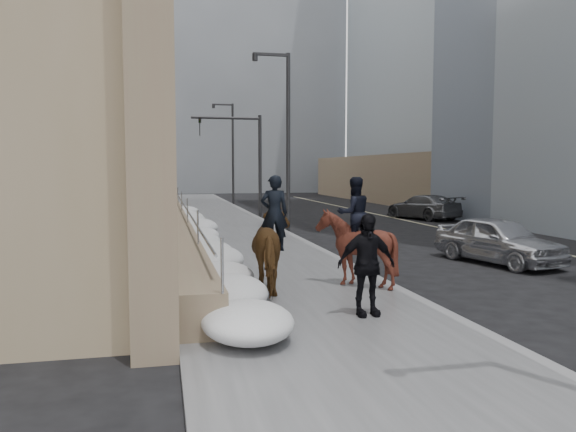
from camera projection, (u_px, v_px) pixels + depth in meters
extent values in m
plane|color=black|center=(301.00, 311.00, 11.35)|extent=(140.00, 140.00, 0.00)
cube|color=#4F4F51|center=(237.00, 244.00, 21.06)|extent=(5.00, 80.00, 0.12)
cube|color=slate|center=(304.00, 242.00, 21.64)|extent=(0.24, 80.00, 0.12)
cube|color=#BFB78C|center=(487.00, 238.00, 23.37)|extent=(0.15, 70.00, 0.01)
cube|color=#927F60|center=(107.00, 49.00, 28.86)|extent=(5.00, 44.00, 18.00)
cube|color=#7F6752|center=(171.00, 214.00, 30.25)|extent=(1.10, 44.00, 0.90)
cylinder|color=silver|center=(179.00, 197.00, 30.27)|extent=(0.06, 42.00, 0.06)
cube|color=#7F6752|center=(154.00, 20.00, 19.75)|extent=(0.70, 1.20, 16.20)
cube|color=black|center=(161.00, 141.00, 23.05)|extent=(0.20, 2.20, 4.50)
cube|color=slate|center=(215.00, 78.00, 69.35)|extent=(30.00, 12.00, 28.00)
cube|color=gray|center=(136.00, 118.00, 79.16)|extent=(24.00, 12.00, 20.00)
cylinder|color=#2D2D30|center=(288.00, 144.00, 25.25)|extent=(0.18, 0.18, 8.00)
cube|color=#2D2D30|center=(271.00, 55.00, 24.74)|extent=(1.60, 0.15, 0.12)
cylinder|color=#2D2D30|center=(255.00, 57.00, 24.60)|extent=(0.24, 0.24, 0.30)
cylinder|color=#2D2D30|center=(233.00, 154.00, 44.69)|extent=(0.18, 0.18, 8.00)
cube|color=#2D2D30|center=(222.00, 105.00, 44.18)|extent=(1.60, 0.15, 0.12)
cylinder|color=#2D2D30|center=(214.00, 106.00, 44.04)|extent=(0.24, 0.24, 0.30)
cylinder|color=#2D2D30|center=(260.00, 166.00, 33.13)|extent=(0.20, 0.20, 6.00)
cylinder|color=#2D2D30|center=(226.00, 118.00, 32.46)|extent=(4.00, 0.16, 0.16)
imported|color=black|center=(200.00, 126.00, 32.17)|extent=(0.18, 0.22, 1.10)
ellipsoid|color=white|center=(230.00, 293.00, 10.99)|extent=(1.50, 2.10, 0.68)
ellipsoid|color=white|center=(214.00, 259.00, 14.89)|extent=(1.60, 2.20, 0.72)
ellipsoid|color=white|center=(200.00, 242.00, 18.75)|extent=(1.40, 2.00, 0.64)
ellipsoid|color=white|center=(197.00, 228.00, 22.67)|extent=(1.70, 2.30, 0.76)
ellipsoid|color=white|center=(189.00, 220.00, 26.54)|extent=(1.50, 2.10, 0.66)
imported|color=#472E15|center=(275.00, 249.00, 12.66)|extent=(1.17, 2.32, 1.90)
imported|color=black|center=(273.00, 213.00, 12.74)|extent=(0.65, 0.45, 1.72)
imported|color=#3F1912|center=(356.00, 248.00, 13.18)|extent=(1.60, 1.77, 1.80)
imported|color=black|center=(354.00, 213.00, 13.26)|extent=(0.90, 0.73, 1.72)
imported|color=black|center=(366.00, 265.00, 10.52)|extent=(1.15, 0.50, 1.93)
imported|color=#B8BAC0|center=(498.00, 240.00, 17.02)|extent=(2.64, 4.51, 1.44)
imported|color=#54575B|center=(423.00, 207.00, 31.98)|extent=(3.30, 5.17, 1.39)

